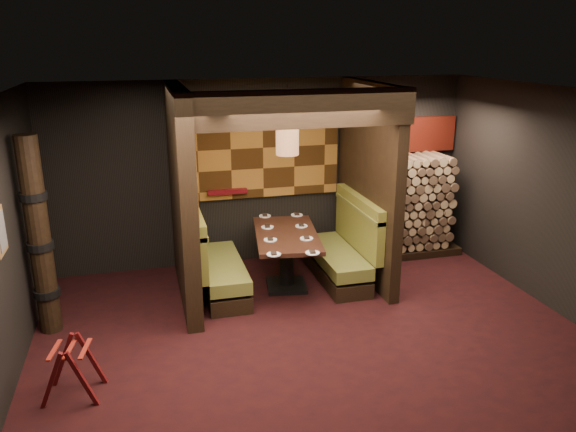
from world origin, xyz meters
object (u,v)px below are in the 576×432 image
Objects in this scene: booth_bench_left at (215,266)px; booth_bench_right at (343,253)px; pendant_lamp at (287,138)px; dining_table at (286,249)px; firewood_stack at (407,206)px; luggage_rack at (72,367)px; totem_column at (39,238)px.

booth_bench_left is 1.89m from booth_bench_right.
booth_bench_left is at bearing 171.03° from pendant_lamp.
firewood_stack reaches higher than dining_table.
luggage_rack is at bearing -150.59° from booth_bench_right.
dining_table is (1.00, -0.11, 0.19)m from booth_bench_left.
booth_bench_left is 2.49× the size of luggage_rack.
luggage_rack is 0.37× the size of firewood_stack.
dining_table is 3.18m from totem_column.
booth_bench_left is 3.35m from firewood_stack.
pendant_lamp is 3.76m from luggage_rack.
dining_table is at bearing 8.13° from totem_column.
pendant_lamp reaches higher than booth_bench_left.
pendant_lamp is 2.75m from firewood_stack.
dining_table is at bearing -6.17° from booth_bench_left.
booth_bench_left reaches higher than dining_table.
totem_column is at bearing -166.81° from firewood_stack.
dining_table is at bearing -173.05° from booth_bench_right.
booth_bench_right reaches higher than luggage_rack.
pendant_lamp reaches higher than luggage_rack.
dining_table is at bearing 90.00° from pendant_lamp.
firewood_stack is at bearing 20.94° from pendant_lamp.
booth_bench_right is 0.92m from dining_table.
pendant_lamp is 3.27m from totem_column.
dining_table is 2.60× the size of luggage_rack.
totem_column is at bearing -171.87° from dining_table.
pendant_lamp is (1.00, -0.16, 1.77)m from booth_bench_left.
pendant_lamp reaches higher than totem_column.
pendant_lamp is at bearing -90.00° from dining_table.
totem_column reaches higher than firewood_stack.
booth_bench_right is at bearing 7.86° from totem_column.
booth_bench_right reaches higher than dining_table.
firewood_stack is at bearing 19.82° from dining_table.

